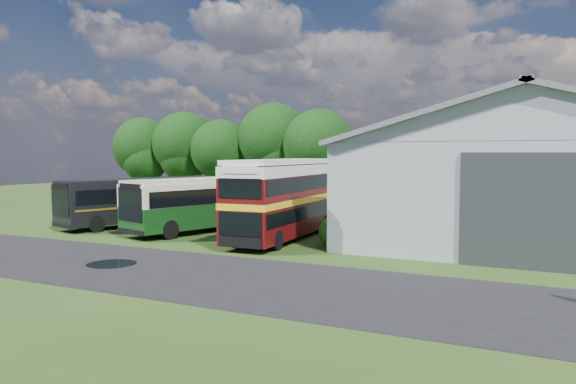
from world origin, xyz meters
The scene contains 15 objects.
ground centered at (0.00, 0.00, 0.00)m, with size 120.00×120.00×0.00m, color #1F3A12.
asphalt_road centered at (3.00, -3.00, 0.00)m, with size 60.00×8.00×0.02m, color black.
puddle centered at (-1.50, -3.00, 0.00)m, with size 2.20×2.20×0.01m, color black.
storage_shed centered at (15.00, 15.98, 4.17)m, with size 18.80×24.80×8.15m.
tree_far_left centered at (-23.00, 24.00, 5.56)m, with size 6.12×6.12×8.64m.
tree_left_a centered at (-18.00, 24.50, 5.87)m, with size 6.46×6.46×9.12m.
tree_left_b centered at (-13.00, 23.50, 5.25)m, with size 5.78×5.78×8.16m.
tree_mid centered at (-8.00, 24.80, 6.18)m, with size 6.80×6.80×9.60m.
tree_right_a centered at (-3.00, 23.80, 5.69)m, with size 6.26×6.26×8.83m.
shrub_front centered at (5.60, 6.00, 0.00)m, with size 1.70×1.70×1.70m, color #194714.
shrub_mid centered at (5.60, 8.00, 0.00)m, with size 1.60×1.60×1.60m, color #194714.
shrub_back centered at (5.60, 10.00, 0.00)m, with size 1.80×1.80×1.80m, color #194714.
bus_green_single centered at (-3.76, 8.52, 1.80)m, with size 6.21×12.54×3.38m.
bus_maroon_double centered at (2.06, 7.03, 2.30)m, with size 3.30×10.85×4.61m.
bus_dark_single centered at (-9.61, 8.54, 1.72)m, with size 6.10×11.95×3.22m.
Camera 1 is at (16.57, -21.67, 4.98)m, focal length 35.00 mm.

